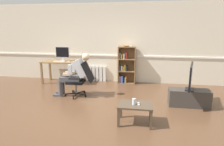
{
  "coord_description": "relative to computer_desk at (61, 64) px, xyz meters",
  "views": [
    {
      "loc": [
        0.98,
        -4.1,
        1.84
      ],
      "look_at": [
        0.15,
        0.85,
        0.7
      ],
      "focal_mm": 31.34,
      "sensor_mm": 36.0,
      "label": 1
    }
  ],
  "objects": [
    {
      "name": "drinking_glass",
      "position": [
        2.65,
        -2.67,
        -0.19
      ],
      "size": [
        0.07,
        0.07,
        0.12
      ],
      "primitive_type": "cylinder",
      "color": "silver",
      "rests_on": "coffee_table"
    },
    {
      "name": "tv_screen",
      "position": [
        3.92,
        -1.52,
        0.09
      ],
      "size": [
        0.27,
        0.92,
        0.62
      ],
      "rotation": [
        0.0,
        0.0,
        1.32
      ],
      "color": "black",
      "rests_on": "tv_stand"
    },
    {
      "name": "office_chair",
      "position": [
        1.13,
        -1.25,
        -0.13
      ],
      "size": [
        0.81,
        0.62,
        0.97
      ],
      "rotation": [
        0.0,
        0.0,
        -1.5
      ],
      "color": "black",
      "rests_on": "ground_plane"
    },
    {
      "name": "spare_remote",
      "position": [
        2.74,
        -2.64,
        -0.24
      ],
      "size": [
        0.05,
        0.15,
        0.02
      ],
      "primitive_type": "cube",
      "rotation": [
        0.0,
        0.0,
        0.08
      ],
      "color": "white",
      "rests_on": "coffee_table"
    },
    {
      "name": "person_seated",
      "position": [
        0.95,
        -1.26,
        -0.0
      ],
      "size": [
        1.04,
        0.41,
        1.2
      ],
      "rotation": [
        0.0,
        0.0,
        -1.5
      ],
      "color": "#4C4C51",
      "rests_on": "ground_plane"
    },
    {
      "name": "tv_stand",
      "position": [
        3.92,
        -1.52,
        -0.45
      ],
      "size": [
        0.95,
        0.37,
        0.41
      ],
      "color": "#3D3833",
      "rests_on": "ground_plane"
    },
    {
      "name": "keyboard",
      "position": [
        0.0,
        -0.14,
        0.11
      ],
      "size": [
        0.38,
        0.12,
        0.02
      ],
      "primitive_type": "cube",
      "color": "silver",
      "rests_on": "computer_desk"
    },
    {
      "name": "computer_desk",
      "position": [
        0.0,
        0.0,
        0.0
      ],
      "size": [
        1.25,
        0.68,
        0.76
      ],
      "color": "olive",
      "rests_on": "ground_plane"
    },
    {
      "name": "imac_monitor",
      "position": [
        0.03,
        0.08,
        0.38
      ],
      "size": [
        0.5,
        0.14,
        0.49
      ],
      "color": "silver",
      "rests_on": "computer_desk"
    },
    {
      "name": "coffee_table",
      "position": [
        2.68,
        -2.64,
        -0.31
      ],
      "size": [
        0.67,
        0.48,
        0.4
      ],
      "color": "#4C3D2D",
      "rests_on": "ground_plane"
    },
    {
      "name": "back_wall",
      "position": [
        1.84,
        0.5,
        0.7
      ],
      "size": [
        12.0,
        0.13,
        2.7
      ],
      "color": "beige",
      "rests_on": "ground_plane"
    },
    {
      "name": "ground_plane",
      "position": [
        1.84,
        -2.15,
        -0.65
      ],
      "size": [
        18.0,
        18.0,
        0.0
      ],
      "primitive_type": "plane",
      "color": "brown"
    },
    {
      "name": "radiator",
      "position": [
        1.04,
        0.39,
        -0.38
      ],
      "size": [
        0.88,
        0.08,
        0.54
      ],
      "color": "white",
      "rests_on": "ground_plane"
    },
    {
      "name": "computer_mouse",
      "position": [
        0.34,
        -0.12,
        0.12
      ],
      "size": [
        0.06,
        0.1,
        0.03
      ],
      "primitive_type": "cube",
      "color": "white",
      "rests_on": "computer_desk"
    },
    {
      "name": "bookshelf",
      "position": [
        2.21,
        0.29,
        -0.05
      ],
      "size": [
        0.59,
        0.29,
        1.31
      ],
      "color": "brown",
      "rests_on": "ground_plane"
    }
  ]
}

